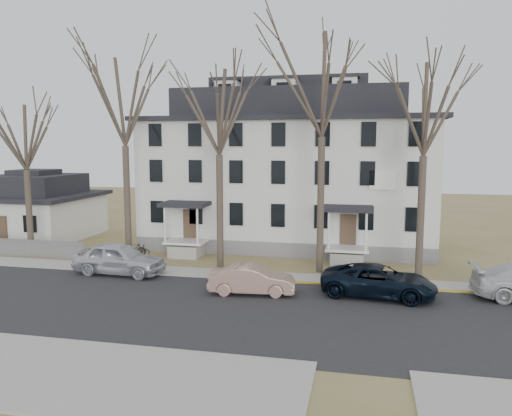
% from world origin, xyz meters
% --- Properties ---
extents(ground, '(120.00, 120.00, 0.00)m').
position_xyz_m(ground, '(0.00, 0.00, 0.00)').
color(ground, olive).
rests_on(ground, ground).
extents(main_road, '(120.00, 10.00, 0.04)m').
position_xyz_m(main_road, '(0.00, 2.00, 0.00)').
color(main_road, '#27272A').
rests_on(main_road, ground).
extents(far_sidewalk, '(120.00, 2.00, 0.08)m').
position_xyz_m(far_sidewalk, '(0.00, 8.00, 0.00)').
color(far_sidewalk, '#A09F97').
rests_on(far_sidewalk, ground).
extents(near_sidewalk_left, '(20.00, 5.00, 0.08)m').
position_xyz_m(near_sidewalk_left, '(-8.00, -5.00, 0.00)').
color(near_sidewalk_left, '#A09F97').
rests_on(near_sidewalk_left, ground).
extents(yellow_curb, '(14.00, 0.25, 0.06)m').
position_xyz_m(yellow_curb, '(5.00, 7.10, 0.00)').
color(yellow_curb, gold).
rests_on(yellow_curb, ground).
extents(boarding_house, '(20.80, 12.36, 12.05)m').
position_xyz_m(boarding_house, '(-2.00, 17.95, 5.38)').
color(boarding_house, slate).
rests_on(boarding_house, ground).
extents(small_house, '(8.70, 8.70, 5.00)m').
position_xyz_m(small_house, '(-22.00, 16.00, 2.25)').
color(small_house, silver).
rests_on(small_house, ground).
extents(tree_far_left, '(8.40, 8.40, 13.72)m').
position_xyz_m(tree_far_left, '(-11.00, 9.80, 10.34)').
color(tree_far_left, '#473B31').
rests_on(tree_far_left, ground).
extents(tree_mid_left, '(7.80, 7.80, 12.74)m').
position_xyz_m(tree_mid_left, '(-5.00, 9.80, 9.60)').
color(tree_mid_left, '#473B31').
rests_on(tree_mid_left, ground).
extents(tree_center, '(9.00, 9.00, 14.70)m').
position_xyz_m(tree_center, '(1.00, 9.80, 11.08)').
color(tree_center, '#473B31').
rests_on(tree_center, ground).
extents(tree_mid_right, '(7.80, 7.80, 12.74)m').
position_xyz_m(tree_mid_right, '(6.50, 9.80, 9.60)').
color(tree_mid_right, '#473B31').
rests_on(tree_mid_right, ground).
extents(tree_bungalow, '(6.60, 6.60, 10.78)m').
position_xyz_m(tree_bungalow, '(-18.00, 9.80, 8.12)').
color(tree_bungalow, '#473B31').
rests_on(tree_bungalow, ground).
extents(car_silver, '(5.36, 2.40, 1.79)m').
position_xyz_m(car_silver, '(-10.09, 6.80, 0.90)').
color(car_silver, silver).
rests_on(car_silver, ground).
extents(car_tan, '(4.41, 1.96, 1.41)m').
position_xyz_m(car_tan, '(-1.90, 4.75, 0.70)').
color(car_tan, '#A37B6C').
rests_on(car_tan, ground).
extents(car_navy, '(5.74, 3.16, 1.52)m').
position_xyz_m(car_navy, '(4.21, 5.63, 0.76)').
color(car_navy, black).
rests_on(car_navy, ground).
extents(bicycle_left, '(1.70, 0.92, 0.85)m').
position_xyz_m(bicycle_left, '(-11.02, 11.01, 0.42)').
color(bicycle_left, black).
rests_on(bicycle_left, ground).
extents(bicycle_right, '(1.62, 0.88, 0.94)m').
position_xyz_m(bicycle_right, '(-11.32, 11.16, 0.47)').
color(bicycle_right, black).
rests_on(bicycle_right, ground).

